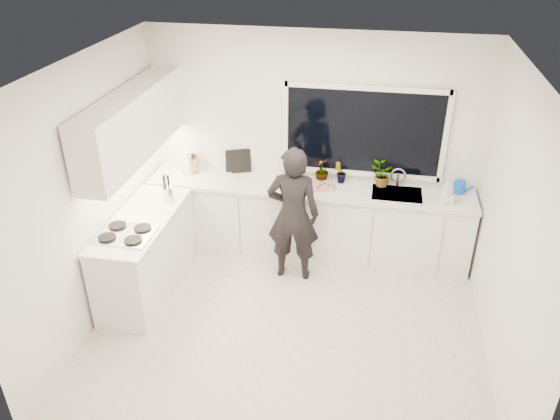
# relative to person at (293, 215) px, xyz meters

# --- Properties ---
(floor) EXTENTS (4.00, 3.50, 0.02)m
(floor) POSITION_rel_person_xyz_m (0.09, -0.90, -0.83)
(floor) COLOR beige
(floor) RESTS_ON ground
(wall_back) EXTENTS (4.00, 0.02, 2.70)m
(wall_back) POSITION_rel_person_xyz_m (0.09, 0.86, 0.53)
(wall_back) COLOR white
(wall_back) RESTS_ON ground
(wall_left) EXTENTS (0.02, 3.50, 2.70)m
(wall_left) POSITION_rel_person_xyz_m (-1.92, -0.90, 0.53)
(wall_left) COLOR white
(wall_left) RESTS_ON ground
(wall_right) EXTENTS (0.02, 3.50, 2.70)m
(wall_right) POSITION_rel_person_xyz_m (2.10, -0.90, 0.53)
(wall_right) COLOR white
(wall_right) RESTS_ON ground
(ceiling) EXTENTS (4.00, 3.50, 0.02)m
(ceiling) POSITION_rel_person_xyz_m (0.09, -0.90, 1.89)
(ceiling) COLOR white
(ceiling) RESTS_ON wall_back
(window) EXTENTS (1.80, 0.02, 1.00)m
(window) POSITION_rel_person_xyz_m (0.69, 0.83, 0.73)
(window) COLOR black
(window) RESTS_ON wall_back
(base_cabinets_back) EXTENTS (3.92, 0.58, 0.88)m
(base_cabinets_back) POSITION_rel_person_xyz_m (0.09, 0.55, -0.38)
(base_cabinets_back) COLOR white
(base_cabinets_back) RESTS_ON floor
(base_cabinets_left) EXTENTS (0.58, 1.60, 0.88)m
(base_cabinets_left) POSITION_rel_person_xyz_m (-1.58, -0.55, -0.38)
(base_cabinets_left) COLOR white
(base_cabinets_left) RESTS_ON floor
(countertop_back) EXTENTS (3.94, 0.62, 0.04)m
(countertop_back) POSITION_rel_person_xyz_m (0.09, 0.54, 0.08)
(countertop_back) COLOR silver
(countertop_back) RESTS_ON base_cabinets_back
(countertop_left) EXTENTS (0.62, 1.60, 0.04)m
(countertop_left) POSITION_rel_person_xyz_m (-1.58, -0.55, 0.08)
(countertop_left) COLOR silver
(countertop_left) RESTS_ON base_cabinets_left
(upper_cabinets) EXTENTS (0.34, 2.10, 0.70)m
(upper_cabinets) POSITION_rel_person_xyz_m (-1.70, -0.20, 1.03)
(upper_cabinets) COLOR white
(upper_cabinets) RESTS_ON wall_left
(sink) EXTENTS (0.58, 0.42, 0.14)m
(sink) POSITION_rel_person_xyz_m (1.14, 0.55, 0.05)
(sink) COLOR silver
(sink) RESTS_ON countertop_back
(faucet) EXTENTS (0.03, 0.03, 0.22)m
(faucet) POSITION_rel_person_xyz_m (1.14, 0.75, 0.21)
(faucet) COLOR silver
(faucet) RESTS_ON countertop_back
(stovetop) EXTENTS (0.56, 0.48, 0.03)m
(stovetop) POSITION_rel_person_xyz_m (-1.60, -0.90, 0.11)
(stovetop) COLOR black
(stovetop) RESTS_ON countertop_left
(person) EXTENTS (0.61, 0.41, 1.64)m
(person) POSITION_rel_person_xyz_m (0.00, 0.00, 0.00)
(person) COLOR black
(person) RESTS_ON floor
(pizza_tray) EXTENTS (0.52, 0.46, 0.03)m
(pizza_tray) POSITION_rel_person_xyz_m (0.19, 0.52, 0.11)
(pizza_tray) COLOR silver
(pizza_tray) RESTS_ON countertop_back
(pizza) EXTENTS (0.47, 0.41, 0.01)m
(pizza) POSITION_rel_person_xyz_m (0.19, 0.52, 0.13)
(pizza) COLOR #AD2617
(pizza) RESTS_ON pizza_tray
(watering_can) EXTENTS (0.15, 0.15, 0.13)m
(watering_can) POSITION_rel_person_xyz_m (1.86, 0.71, 0.16)
(watering_can) COLOR blue
(watering_can) RESTS_ON countertop_back
(paper_towel_roll) EXTENTS (0.12, 0.12, 0.26)m
(paper_towel_roll) POSITION_rel_person_xyz_m (-1.45, 0.65, 0.23)
(paper_towel_roll) COLOR silver
(paper_towel_roll) RESTS_ON countertop_back
(knife_block) EXTENTS (0.14, 0.12, 0.22)m
(knife_block) POSITION_rel_person_xyz_m (-1.40, 0.69, 0.21)
(knife_block) COLOR brown
(knife_block) RESTS_ON countertop_back
(utensil_crock) EXTENTS (0.16, 0.16, 0.16)m
(utensil_crock) POSITION_rel_person_xyz_m (-1.44, -0.10, 0.18)
(utensil_crock) COLOR silver
(utensil_crock) RESTS_ON countertop_left
(picture_frame_large) EXTENTS (0.22, 0.04, 0.28)m
(picture_frame_large) POSITION_rel_person_xyz_m (-0.88, 0.79, 0.24)
(picture_frame_large) COLOR black
(picture_frame_large) RESTS_ON countertop_back
(picture_frame_small) EXTENTS (0.24, 0.11, 0.30)m
(picture_frame_small) POSITION_rel_person_xyz_m (-0.80, 0.79, 0.25)
(picture_frame_small) COLOR black
(picture_frame_small) RESTS_ON countertop_back
(herb_plants) EXTENTS (1.29, 0.26, 0.30)m
(herb_plants) POSITION_rel_person_xyz_m (0.59, 0.71, 0.25)
(herb_plants) COLOR #26662D
(herb_plants) RESTS_ON countertop_back
(soap_bottles) EXTENTS (0.18, 0.14, 0.30)m
(soap_bottles) POSITION_rel_person_xyz_m (1.69, 0.40, 0.23)
(soap_bottles) COLOR #D8BF66
(soap_bottles) RESTS_ON countertop_back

